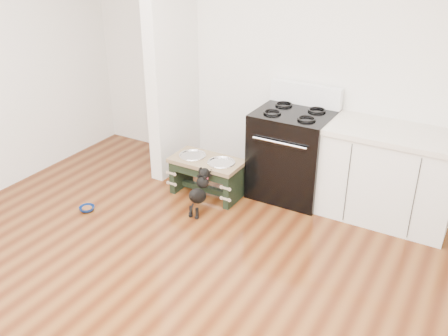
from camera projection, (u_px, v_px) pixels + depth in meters
ground at (147, 304)px, 3.80m from camera, size 5.00×5.00×0.00m
room_shell at (129, 102)px, 3.08m from camera, size 5.00×5.00×5.00m
partition_wall at (172, 54)px, 5.36m from camera, size 0.15×0.80×2.70m
oven_range at (292, 153)px, 5.15m from camera, size 0.76×0.69×1.14m
cabinet_run at (388, 176)px, 4.74m from camera, size 1.24×0.64×0.91m
dog_feeder at (207, 170)px, 5.21m from camera, size 0.75×0.40×0.43m
puppy at (200, 190)px, 4.90m from camera, size 0.13×0.39×0.46m
floor_bowl at (87, 209)px, 5.02m from camera, size 0.18×0.18×0.05m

